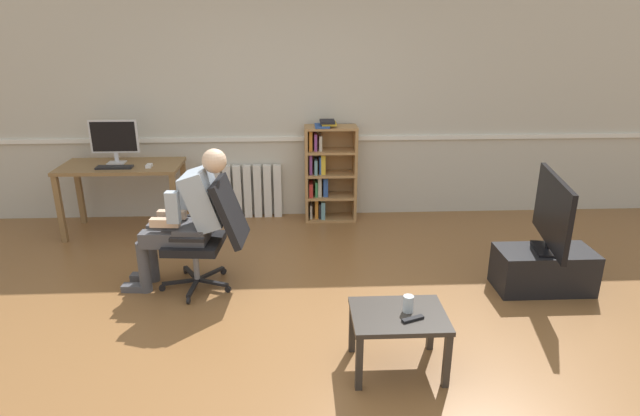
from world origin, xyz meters
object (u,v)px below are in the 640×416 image
(tv_screen, at_px, (553,213))
(person_seated, at_px, (187,216))
(computer_mouse, at_px, (149,166))
(office_chair, at_px, (210,231))
(radiator, at_px, (243,191))
(imac_monitor, at_px, (114,138))
(keyboard, at_px, (114,167))
(computer_desk, at_px, (122,175))
(tv_stand, at_px, (543,270))
(bookshelf, at_px, (327,173))
(spare_remote, at_px, (413,319))
(drinking_glass, at_px, (408,304))
(coffee_table, at_px, (398,322))

(tv_screen, bearing_deg, person_seated, 97.37)
(computer_mouse, xyz_separation_m, office_chair, (0.79, -1.23, -0.25))
(radiator, distance_m, person_seated, 1.78)
(imac_monitor, relative_size, keyboard, 1.37)
(radiator, distance_m, tv_screen, 3.36)
(computer_desk, xyz_separation_m, radiator, (1.23, 0.39, -0.33))
(radiator, relative_size, office_chair, 0.92)
(person_seated, distance_m, tv_stand, 3.07)
(computer_desk, distance_m, bookshelf, 2.22)
(spare_remote, bearing_deg, tv_stand, -72.96)
(tv_stand, bearing_deg, imac_monitor, 158.39)
(keyboard, xyz_separation_m, bookshelf, (2.22, 0.43, -0.22))
(radiator, bearing_deg, keyboard, -157.01)
(bookshelf, relative_size, spare_remote, 7.76)
(person_seated, bearing_deg, computer_mouse, -148.47)
(computer_desk, height_order, spare_remote, computer_desk)
(tv_screen, xyz_separation_m, drinking_glass, (-1.40, -1.01, -0.23))
(office_chair, distance_m, coffee_table, 1.84)
(radiator, height_order, spare_remote, radiator)
(keyboard, distance_m, office_chair, 1.68)
(tv_stand, bearing_deg, computer_desk, 159.05)
(person_seated, relative_size, coffee_table, 2.01)
(computer_desk, xyz_separation_m, computer_mouse, (0.33, -0.12, 0.13))
(person_seated, bearing_deg, coffee_table, 57.01)
(computer_mouse, height_order, bookshelf, bookshelf)
(coffee_table, xyz_separation_m, drinking_glass, (0.06, 0.02, 0.12))
(keyboard, height_order, tv_stand, keyboard)
(tv_stand, distance_m, spare_remote, 1.80)
(person_seated, bearing_deg, office_chair, 90.00)
(keyboard, bearing_deg, tv_stand, -19.06)
(tv_stand, xyz_separation_m, spare_remote, (-1.39, -1.12, 0.24))
(tv_stand, bearing_deg, radiator, 145.12)
(keyboard, relative_size, tv_stand, 0.45)
(office_chair, xyz_separation_m, spare_remote, (1.45, -1.29, -0.10))
(imac_monitor, bearing_deg, tv_stand, -21.61)
(tv_stand, height_order, coffee_table, coffee_table)
(computer_mouse, bearing_deg, bookshelf, 12.30)
(tv_stand, bearing_deg, person_seated, 176.54)
(drinking_glass, bearing_deg, tv_stand, 35.89)
(computer_desk, bearing_deg, drinking_glass, -44.57)
(imac_monitor, relative_size, radiator, 0.56)
(computer_mouse, bearing_deg, drinking_glass, -47.09)
(person_seated, xyz_separation_m, spare_remote, (1.64, -1.30, -0.23))
(drinking_glass, bearing_deg, office_chair, 140.80)
(bookshelf, height_order, tv_screen, bookshelf)
(keyboard, height_order, tv_screen, tv_screen)
(tv_screen, relative_size, drinking_glass, 8.32)
(coffee_table, bearing_deg, tv_screen, 35.31)
(computer_mouse, bearing_deg, spare_remote, -48.20)
(office_chair, xyz_separation_m, drinking_glass, (1.44, -1.18, -0.06))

